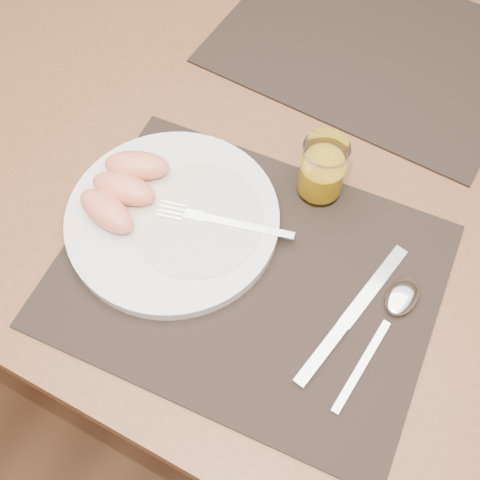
% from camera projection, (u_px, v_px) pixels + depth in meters
% --- Properties ---
extents(ground, '(5.00, 5.00, 0.00)m').
position_uv_depth(ground, '(276.00, 335.00, 1.49)').
color(ground, brown).
rests_on(ground, ground).
extents(table, '(1.40, 0.90, 0.75)m').
position_uv_depth(table, '(298.00, 177.00, 0.91)').
color(table, brown).
rests_on(table, ground).
extents(placemat_near, '(0.47, 0.38, 0.00)m').
position_uv_depth(placemat_near, '(247.00, 275.00, 0.73)').
color(placemat_near, black).
rests_on(placemat_near, table).
extents(placemat_far, '(0.47, 0.38, 0.00)m').
position_uv_depth(placemat_far, '(371.00, 45.00, 0.93)').
color(placemat_far, black).
rests_on(placemat_far, table).
extents(plate, '(0.27, 0.27, 0.02)m').
position_uv_depth(plate, '(173.00, 219.00, 0.76)').
color(plate, white).
rests_on(plate, placemat_near).
extents(plate_dressing, '(0.17, 0.17, 0.00)m').
position_uv_depth(plate_dressing, '(197.00, 219.00, 0.75)').
color(plate_dressing, white).
rests_on(plate_dressing, plate).
extents(fork, '(0.17, 0.06, 0.00)m').
position_uv_depth(fork, '(213.00, 219.00, 0.75)').
color(fork, silver).
rests_on(fork, plate).
extents(knife, '(0.06, 0.22, 0.01)m').
position_uv_depth(knife, '(344.00, 325.00, 0.69)').
color(knife, silver).
rests_on(knife, placemat_near).
extents(spoon, '(0.04, 0.19, 0.01)m').
position_uv_depth(spoon, '(396.00, 306.00, 0.70)').
color(spoon, silver).
rests_on(spoon, placemat_near).
extents(juice_glass, '(0.06, 0.06, 0.09)m').
position_uv_depth(juice_glass, '(322.00, 171.00, 0.76)').
color(juice_glass, white).
rests_on(juice_glass, placemat_near).
extents(grapefruit_wedges, '(0.10, 0.14, 0.03)m').
position_uv_depth(grapefruit_wedges, '(123.00, 188.00, 0.75)').
color(grapefruit_wedges, '#F28762').
rests_on(grapefruit_wedges, plate).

